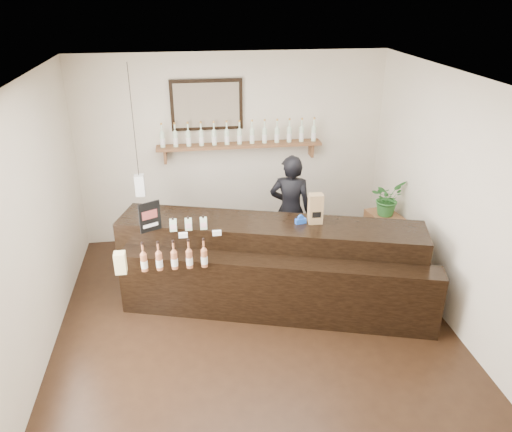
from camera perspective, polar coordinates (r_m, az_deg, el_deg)
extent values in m
plane|color=black|center=(5.90, 0.01, -12.96)|extent=(5.00, 5.00, 0.00)
plane|color=beige|center=(7.47, -2.75, 7.61)|extent=(4.50, 0.00, 4.50)
plane|color=beige|center=(3.13, 7.02, -20.45)|extent=(4.50, 0.00, 4.50)
plane|color=beige|center=(5.35, -24.59, -2.01)|extent=(0.00, 5.00, 5.00)
plane|color=beige|center=(5.89, 22.25, 0.81)|extent=(0.00, 5.00, 5.00)
plane|color=white|center=(4.73, 0.02, 14.94)|extent=(5.00, 5.00, 0.00)
cube|color=brown|center=(7.33, -1.88, 8.10)|extent=(2.40, 0.25, 0.04)
cube|color=brown|center=(7.36, -10.34, 6.80)|extent=(0.04, 0.20, 0.20)
cube|color=brown|center=(7.58, 6.31, 7.59)|extent=(0.04, 0.20, 0.20)
cube|color=black|center=(7.25, -5.66, 12.54)|extent=(1.02, 0.04, 0.72)
cube|color=#41382A|center=(7.22, -5.65, 12.49)|extent=(0.92, 0.01, 0.62)
cube|color=white|center=(6.67, -13.14, 3.44)|extent=(0.12, 0.12, 0.28)
cylinder|color=black|center=(6.42, -13.87, 10.47)|extent=(0.01, 0.01, 1.41)
cylinder|color=silver|center=(7.26, -10.65, 8.53)|extent=(0.07, 0.07, 0.20)
cone|color=silver|center=(7.23, -10.72, 9.49)|extent=(0.07, 0.07, 0.05)
cylinder|color=silver|center=(7.21, -10.76, 9.95)|extent=(0.02, 0.02, 0.07)
cylinder|color=#C68C3A|center=(7.20, -10.79, 10.31)|extent=(0.03, 0.03, 0.02)
cylinder|color=white|center=(7.27, -10.63, 8.37)|extent=(0.07, 0.07, 0.09)
cylinder|color=silver|center=(7.26, -9.19, 8.62)|extent=(0.07, 0.07, 0.20)
cone|color=silver|center=(7.22, -9.25, 9.59)|extent=(0.07, 0.07, 0.05)
cylinder|color=silver|center=(7.21, -9.29, 10.05)|extent=(0.02, 0.02, 0.07)
cylinder|color=#C68C3A|center=(7.20, -9.31, 10.41)|extent=(0.03, 0.03, 0.02)
cylinder|color=white|center=(7.26, -9.18, 8.47)|extent=(0.07, 0.07, 0.09)
cylinder|color=silver|center=(7.26, -7.72, 8.71)|extent=(0.07, 0.07, 0.20)
cone|color=silver|center=(7.22, -7.78, 9.68)|extent=(0.07, 0.07, 0.05)
cylinder|color=silver|center=(7.21, -7.81, 10.14)|extent=(0.02, 0.02, 0.07)
cylinder|color=#C68C3A|center=(7.20, -7.83, 10.50)|extent=(0.03, 0.03, 0.02)
cylinder|color=white|center=(7.26, -7.72, 8.56)|extent=(0.07, 0.07, 0.09)
cylinder|color=silver|center=(7.26, -6.26, 8.80)|extent=(0.07, 0.07, 0.20)
cone|color=silver|center=(7.23, -6.31, 9.76)|extent=(0.07, 0.07, 0.05)
cylinder|color=silver|center=(7.21, -6.33, 10.22)|extent=(0.02, 0.02, 0.07)
cylinder|color=#C68C3A|center=(7.20, -6.35, 10.59)|extent=(0.03, 0.03, 0.02)
cylinder|color=white|center=(7.27, -6.26, 8.64)|extent=(0.07, 0.07, 0.09)
cylinder|color=silver|center=(7.27, -4.80, 8.88)|extent=(0.07, 0.07, 0.20)
cone|color=silver|center=(7.23, -4.84, 9.84)|extent=(0.07, 0.07, 0.05)
cylinder|color=silver|center=(7.22, -4.86, 10.30)|extent=(0.02, 0.02, 0.07)
cylinder|color=#C68C3A|center=(7.21, -4.87, 10.66)|extent=(0.03, 0.03, 0.02)
cylinder|color=white|center=(7.27, -4.80, 8.72)|extent=(0.07, 0.07, 0.09)
cylinder|color=silver|center=(7.28, -3.35, 8.95)|extent=(0.07, 0.07, 0.20)
cone|color=silver|center=(7.25, -3.37, 9.91)|extent=(0.07, 0.07, 0.05)
cylinder|color=silver|center=(7.23, -3.38, 10.37)|extent=(0.02, 0.02, 0.07)
cylinder|color=#C68C3A|center=(7.22, -3.39, 10.73)|extent=(0.03, 0.03, 0.02)
cylinder|color=white|center=(7.29, -3.34, 8.79)|extent=(0.07, 0.07, 0.09)
cylinder|color=silver|center=(7.30, -1.89, 9.01)|extent=(0.07, 0.07, 0.20)
cone|color=silver|center=(7.26, -1.91, 9.98)|extent=(0.07, 0.07, 0.05)
cylinder|color=silver|center=(7.25, -1.92, 10.44)|extent=(0.02, 0.02, 0.07)
cylinder|color=#C68C3A|center=(7.24, -1.92, 10.80)|extent=(0.03, 0.03, 0.02)
cylinder|color=white|center=(7.30, -1.89, 8.86)|extent=(0.07, 0.07, 0.09)
cylinder|color=silver|center=(7.32, -0.45, 9.08)|extent=(0.07, 0.07, 0.20)
cone|color=silver|center=(7.28, -0.45, 10.04)|extent=(0.07, 0.07, 0.05)
cylinder|color=silver|center=(7.27, -0.46, 10.49)|extent=(0.02, 0.02, 0.07)
cylinder|color=#C68C3A|center=(7.26, -0.46, 10.85)|extent=(0.03, 0.03, 0.02)
cylinder|color=white|center=(7.32, -0.45, 8.92)|extent=(0.07, 0.07, 0.09)
cylinder|color=silver|center=(7.34, 0.98, 9.13)|extent=(0.07, 0.07, 0.20)
cone|color=silver|center=(7.31, 0.99, 10.09)|extent=(0.07, 0.07, 0.05)
cylinder|color=silver|center=(7.30, 1.00, 10.54)|extent=(0.02, 0.02, 0.07)
cylinder|color=#C68C3A|center=(7.28, 1.00, 10.90)|extent=(0.03, 0.03, 0.02)
cylinder|color=white|center=(7.35, 0.98, 8.98)|extent=(0.07, 0.07, 0.09)
cylinder|color=silver|center=(7.37, 2.41, 9.18)|extent=(0.07, 0.07, 0.20)
cone|color=silver|center=(7.34, 2.43, 10.13)|extent=(0.07, 0.07, 0.05)
cylinder|color=silver|center=(7.33, 2.44, 10.59)|extent=(0.02, 0.02, 0.07)
cylinder|color=#C68C3A|center=(7.31, 2.44, 10.94)|extent=(0.03, 0.03, 0.02)
cylinder|color=white|center=(7.38, 2.41, 9.03)|extent=(0.07, 0.07, 0.09)
cylinder|color=silver|center=(7.41, 3.82, 9.22)|extent=(0.07, 0.07, 0.20)
cone|color=silver|center=(7.38, 3.85, 10.17)|extent=(0.07, 0.07, 0.05)
cylinder|color=silver|center=(7.36, 3.86, 10.62)|extent=(0.02, 0.02, 0.07)
cylinder|color=#C68C3A|center=(7.35, 3.87, 10.98)|extent=(0.03, 0.03, 0.02)
cylinder|color=white|center=(7.41, 3.82, 9.07)|extent=(0.07, 0.07, 0.09)
cylinder|color=silver|center=(7.45, 5.22, 9.26)|extent=(0.07, 0.07, 0.20)
cone|color=silver|center=(7.42, 5.26, 10.20)|extent=(0.07, 0.07, 0.05)
cylinder|color=silver|center=(7.40, 5.28, 10.65)|extent=(0.02, 0.02, 0.07)
cylinder|color=#C68C3A|center=(7.39, 5.29, 11.00)|extent=(0.03, 0.03, 0.02)
cylinder|color=white|center=(7.45, 5.21, 9.11)|extent=(0.07, 0.07, 0.09)
cylinder|color=silver|center=(7.49, 6.60, 9.29)|extent=(0.07, 0.07, 0.20)
cone|color=silver|center=(7.46, 6.65, 10.23)|extent=(0.07, 0.07, 0.05)
cylinder|color=silver|center=(7.44, 6.68, 10.67)|extent=(0.02, 0.02, 0.07)
cylinder|color=#C68C3A|center=(7.43, 6.69, 11.03)|extent=(0.03, 0.03, 0.02)
cylinder|color=white|center=(7.50, 6.60, 9.14)|extent=(0.07, 0.07, 0.09)
cube|color=black|center=(6.22, 1.53, -5.04)|extent=(3.72, 1.68, 1.03)
cube|color=black|center=(5.87, 2.32, -8.45)|extent=(3.63, 1.37, 0.78)
cube|color=white|center=(5.68, -8.33, -2.17)|extent=(0.10, 0.04, 0.05)
cube|color=white|center=(5.68, -4.50, -1.94)|extent=(0.10, 0.04, 0.05)
cube|color=#E3D48B|center=(5.62, -15.18, -5.70)|extent=(0.12, 0.12, 0.12)
cube|color=#E3D48B|center=(5.56, -15.32, -4.63)|extent=(0.12, 0.12, 0.12)
cube|color=silver|center=(5.83, -9.44, -1.04)|extent=(0.08, 0.08, 0.13)
cube|color=beige|center=(5.78, -9.44, -1.25)|extent=(0.07, 0.00, 0.06)
cylinder|color=black|center=(5.79, -9.50, -0.28)|extent=(0.02, 0.02, 0.03)
cube|color=silver|center=(5.82, -7.73, -0.93)|extent=(0.08, 0.08, 0.13)
cube|color=beige|center=(5.78, -7.72, -1.14)|extent=(0.07, 0.00, 0.06)
cylinder|color=black|center=(5.79, -7.78, -0.17)|extent=(0.02, 0.02, 0.03)
cube|color=silver|center=(5.83, -6.03, -0.83)|extent=(0.08, 0.08, 0.13)
cube|color=beige|center=(5.78, -6.00, -1.04)|extent=(0.07, 0.00, 0.06)
cylinder|color=black|center=(5.79, -6.06, -0.07)|extent=(0.02, 0.02, 0.03)
cylinder|color=#A85D38|center=(5.57, -12.67, -5.20)|extent=(0.07, 0.07, 0.20)
cone|color=#A85D38|center=(5.50, -12.79, -4.05)|extent=(0.07, 0.07, 0.05)
cylinder|color=#A85D38|center=(5.48, -12.85, -3.50)|extent=(0.02, 0.02, 0.07)
cylinder|color=black|center=(5.45, -12.90, -3.07)|extent=(0.03, 0.03, 0.02)
cylinder|color=white|center=(5.58, -12.65, -5.38)|extent=(0.07, 0.07, 0.09)
cylinder|color=#A85D38|center=(5.55, -10.99, -5.11)|extent=(0.07, 0.07, 0.20)
cone|color=#A85D38|center=(5.49, -11.10, -3.96)|extent=(0.07, 0.07, 0.05)
cylinder|color=#A85D38|center=(5.46, -11.15, -3.41)|extent=(0.02, 0.02, 0.07)
cylinder|color=black|center=(5.44, -11.19, -2.97)|extent=(0.03, 0.03, 0.02)
cylinder|color=white|center=(5.56, -10.98, -5.29)|extent=(0.07, 0.07, 0.09)
cylinder|color=#A85D38|center=(5.54, -9.31, -5.01)|extent=(0.07, 0.07, 0.20)
cone|color=#A85D38|center=(5.48, -9.40, -3.86)|extent=(0.07, 0.07, 0.05)
cylinder|color=#A85D38|center=(5.45, -9.44, -3.31)|extent=(0.02, 0.02, 0.07)
cylinder|color=black|center=(5.43, -9.48, -2.87)|extent=(0.03, 0.03, 0.02)
cylinder|color=white|center=(5.55, -9.30, -5.20)|extent=(0.07, 0.07, 0.09)
cylinder|color=#A85D38|center=(5.54, -7.62, -4.92)|extent=(0.07, 0.07, 0.20)
cone|color=#A85D38|center=(5.48, -7.70, -3.76)|extent=(0.07, 0.07, 0.05)
cylinder|color=#A85D38|center=(5.45, -7.73, -3.21)|extent=(0.02, 0.02, 0.07)
cylinder|color=black|center=(5.43, -7.76, -2.77)|extent=(0.03, 0.03, 0.02)
cylinder|color=white|center=(5.55, -7.61, -5.10)|extent=(0.07, 0.07, 0.09)
cylinder|color=#A85D38|center=(5.54, -5.94, -4.81)|extent=(0.07, 0.07, 0.20)
cone|color=#A85D38|center=(5.48, -5.99, -3.66)|extent=(0.07, 0.07, 0.05)
cylinder|color=#A85D38|center=(5.45, -6.02, -3.11)|extent=(0.02, 0.02, 0.07)
cylinder|color=black|center=(5.43, -6.04, -2.67)|extent=(0.03, 0.03, 0.02)
cylinder|color=white|center=(5.55, -5.93, -5.00)|extent=(0.07, 0.07, 0.09)
cube|color=black|center=(5.82, -12.03, -0.09)|extent=(0.24, 0.14, 0.36)
cube|color=brown|center=(5.80, -12.06, 0.14)|extent=(0.17, 0.09, 0.10)
cube|color=white|center=(5.86, -11.94, -1.05)|extent=(0.17, 0.09, 0.04)
cube|color=olive|center=(5.94, 6.81, 0.84)|extent=(0.17, 0.13, 0.36)
cube|color=black|center=(5.90, 6.94, 0.13)|extent=(0.10, 0.01, 0.07)
cube|color=blue|center=(5.97, 5.12, -0.57)|extent=(0.14, 0.08, 0.06)
cylinder|color=blue|center=(5.95, 5.14, -0.18)|extent=(0.08, 0.04, 0.07)
cube|color=brown|center=(7.28, 14.23, -2.43)|extent=(0.45, 0.56, 0.74)
imported|color=#2F702D|center=(7.03, 14.75, 2.00)|extent=(0.58, 0.56, 0.49)
imported|color=black|center=(6.87, 3.96, 1.48)|extent=(0.75, 0.59, 1.79)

